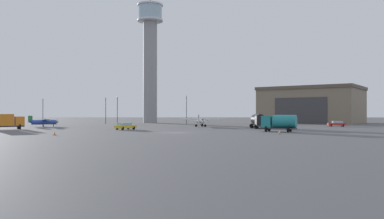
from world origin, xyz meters
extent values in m
plane|color=#545456|center=(0.00, 0.00, 0.00)|extent=(400.00, 400.00, 0.00)
cylinder|color=gray|center=(-12.30, 60.97, 16.76)|extent=(4.58, 4.58, 33.53)
cylinder|color=silver|center=(-12.30, 60.97, 33.83)|extent=(8.43, 8.43, 0.60)
cylinder|color=#99B7C6|center=(-12.30, 60.97, 36.40)|extent=(7.75, 7.75, 4.54)
cylinder|color=silver|center=(-12.30, 60.97, 38.92)|extent=(8.43, 8.43, 0.50)
cube|color=#7A6B56|center=(40.51, 60.39, 5.28)|extent=(36.45, 34.45, 10.57)
cube|color=brown|center=(40.51, 60.39, 11.07)|extent=(37.29, 35.28, 1.00)
cube|color=#38383A|center=(34.39, 51.25, 3.96)|extent=(13.43, 9.09, 7.93)
cylinder|color=white|center=(4.36, 25.90, 1.19)|extent=(2.14, 6.22, 1.21)
cone|color=#38383D|center=(4.86, 29.15, 1.19)|extent=(0.97, 1.00, 0.85)
cube|color=#38383D|center=(4.86, 29.15, 1.19)|extent=(0.11, 0.07, 1.86)
cube|color=white|center=(4.40, 26.19, 1.90)|extent=(9.90, 2.95, 0.20)
cylinder|color=#B7BABF|center=(5.95, 25.95, 1.50)|extent=(0.96, 0.22, 1.33)
cylinder|color=#B7BABF|center=(2.86, 26.43, 1.50)|extent=(0.96, 0.22, 1.33)
cube|color=#99B7C6|center=(4.54, 27.06, 1.53)|extent=(1.12, 1.21, 0.69)
cone|color=white|center=(3.85, 22.65, 1.29)|extent=(1.11, 1.49, 0.91)
cube|color=#B7BABF|center=(3.85, 22.65, 2.07)|extent=(0.28, 1.08, 1.66)
cube|color=white|center=(3.85, 22.65, 1.44)|extent=(3.04, 1.32, 0.10)
cylinder|color=black|center=(4.72, 28.22, 0.29)|extent=(0.61, 0.25, 0.59)
cylinder|color=black|center=(5.39, 25.54, 0.29)|extent=(0.61, 0.25, 0.59)
cylinder|color=black|center=(3.26, 25.87, 0.29)|extent=(0.61, 0.25, 0.59)
cylinder|color=#2847A8|center=(-32.92, 25.54, 1.08)|extent=(5.44, 3.43, 1.10)
cone|color=#38383D|center=(-30.25, 26.86, 1.08)|extent=(1.05, 1.04, 0.77)
cube|color=#38383D|center=(-30.25, 26.86, 1.08)|extent=(0.09, 0.10, 1.68)
cube|color=#2847A8|center=(-32.68, 25.66, 1.72)|extent=(5.12, 8.52, 0.18)
cylinder|color=#287A42|center=(-32.05, 24.39, 1.35)|extent=(0.45, 0.81, 1.20)
cylinder|color=#287A42|center=(-33.31, 26.93, 1.35)|extent=(0.45, 0.81, 1.20)
cube|color=#99B7C6|center=(-31.97, 26.01, 1.38)|extent=(1.26, 1.22, 0.62)
cone|color=#2847A8|center=(-35.58, 24.22, 1.17)|extent=(1.48, 1.29, 0.82)
cube|color=#287A42|center=(-35.58, 24.22, 1.88)|extent=(0.92, 0.53, 1.50)
cube|color=#2847A8|center=(-35.58, 24.22, 1.30)|extent=(1.89, 2.73, 0.09)
cylinder|color=black|center=(-31.01, 26.49, 0.27)|extent=(0.37, 0.54, 0.53)
cylinder|color=black|center=(-32.64, 24.59, 0.27)|extent=(0.37, 0.54, 0.53)
cylinder|color=black|center=(-33.51, 26.34, 0.27)|extent=(0.37, 0.54, 0.53)
cube|color=#38383D|center=(17.99, 2.94, 0.62)|extent=(6.09, 4.17, 0.24)
cube|color=teal|center=(16.09, 3.83, 1.77)|extent=(2.47, 2.80, 2.07)
cube|color=#99B7C6|center=(15.40, 4.15, 2.19)|extent=(0.91, 1.83, 1.03)
cylinder|color=teal|center=(18.87, 2.53, 1.85)|extent=(4.48, 3.66, 2.21)
cylinder|color=black|center=(15.69, 2.85, 0.50)|extent=(0.67, 1.02, 1.00)
cylinder|color=black|center=(16.58, 4.75, 0.50)|extent=(0.67, 1.02, 1.00)
cylinder|color=black|center=(19.14, 1.24, 0.50)|extent=(0.67, 1.02, 1.00)
cylinder|color=black|center=(20.03, 3.14, 0.50)|extent=(0.67, 1.02, 1.00)
cube|color=#38383D|center=(16.64, 16.59, 0.62)|extent=(2.71, 5.84, 0.24)
cube|color=black|center=(16.88, 14.57, 1.72)|extent=(2.76, 1.87, 1.96)
cube|color=#99B7C6|center=(16.96, 13.85, 2.11)|extent=(2.20, 0.34, 0.98)
cylinder|color=black|center=(16.53, 17.52, 1.89)|extent=(2.72, 4.00, 2.30)
cylinder|color=black|center=(18.03, 14.77, 0.50)|extent=(1.03, 0.39, 1.00)
cylinder|color=black|center=(15.71, 14.49, 0.50)|extent=(1.03, 0.39, 1.00)
cylinder|color=black|center=(17.60, 18.40, 0.50)|extent=(1.03, 0.39, 1.00)
cylinder|color=black|center=(15.29, 18.13, 0.50)|extent=(1.03, 0.39, 1.00)
cube|color=#38383D|center=(-34.24, 11.20, 0.62)|extent=(5.87, 4.88, 0.24)
cube|color=orange|center=(-32.50, 12.43, 1.66)|extent=(2.64, 2.78, 1.83)
cube|color=#99B7C6|center=(-31.87, 12.88, 2.02)|extent=(1.16, 1.59, 0.92)
cube|color=orange|center=(-35.04, 10.64, 1.91)|extent=(4.52, 4.11, 2.34)
cylinder|color=black|center=(-33.12, 13.22, 0.50)|extent=(0.80, 0.98, 1.00)
cylinder|color=black|center=(-31.97, 11.58, 0.50)|extent=(0.80, 0.98, 1.00)
cube|color=gold|center=(-10.48, 10.45, 0.59)|extent=(4.02, 4.41, 0.55)
cube|color=#99B7C6|center=(-10.61, 10.28, 1.12)|extent=(2.72, 2.84, 0.50)
cylinder|color=black|center=(-10.24, 12.04, 0.32)|extent=(0.61, 0.54, 0.64)
cylinder|color=black|center=(-8.97, 11.03, 0.32)|extent=(0.61, 0.54, 0.64)
cylinder|color=black|center=(-11.98, 9.86, 0.32)|extent=(0.61, 0.54, 0.64)
cylinder|color=black|center=(-10.71, 8.85, 0.32)|extent=(0.61, 0.54, 0.64)
cube|color=red|center=(36.94, 27.98, 0.59)|extent=(4.26, 2.18, 0.55)
cube|color=#99B7C6|center=(37.14, 27.95, 1.12)|extent=(2.46, 1.80, 0.50)
cylinder|color=black|center=(35.51, 27.35, 0.32)|extent=(0.25, 0.66, 0.64)
cylinder|color=black|center=(35.69, 28.92, 0.32)|extent=(0.25, 0.66, 0.64)
cylinder|color=black|center=(38.19, 27.04, 0.32)|extent=(0.25, 0.66, 0.64)
cylinder|color=black|center=(38.37, 28.61, 0.32)|extent=(0.25, 0.66, 0.64)
cylinder|color=#38383D|center=(-24.32, 50.14, 3.74)|extent=(0.18, 0.18, 7.47)
sphere|color=#F9E5B2|center=(-24.32, 50.14, 7.69)|extent=(0.44, 0.44, 0.44)
cylinder|color=#38383D|center=(-20.84, 50.34, 3.87)|extent=(0.18, 0.18, 7.75)
sphere|color=#F9E5B2|center=(-20.84, 50.34, 7.97)|extent=(0.44, 0.44, 0.44)
cylinder|color=#38383D|center=(0.13, 49.01, 3.99)|extent=(0.18, 0.18, 7.98)
sphere|color=#F9E5B2|center=(0.13, 49.01, 8.20)|extent=(0.44, 0.44, 0.44)
cylinder|color=#38383D|center=(-44.95, 53.71, 3.68)|extent=(0.18, 0.18, 7.35)
sphere|color=#F9E5B2|center=(-44.95, 53.71, 7.57)|extent=(0.44, 0.44, 0.44)
cube|color=black|center=(-17.54, -7.55, 0.02)|extent=(0.36, 0.36, 0.04)
cone|color=orange|center=(-17.54, -7.55, 0.32)|extent=(0.30, 0.30, 0.55)
cylinder|color=white|center=(-17.54, -7.55, 0.34)|extent=(0.21, 0.21, 0.08)
cube|color=black|center=(16.64, -3.81, 0.02)|extent=(0.36, 0.36, 0.04)
cone|color=orange|center=(16.64, -3.81, 0.35)|extent=(0.30, 0.30, 0.62)
cylinder|color=white|center=(16.64, -3.81, 0.38)|extent=(0.21, 0.21, 0.08)
camera|label=1|loc=(4.12, -63.51, 3.38)|focal=35.44mm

